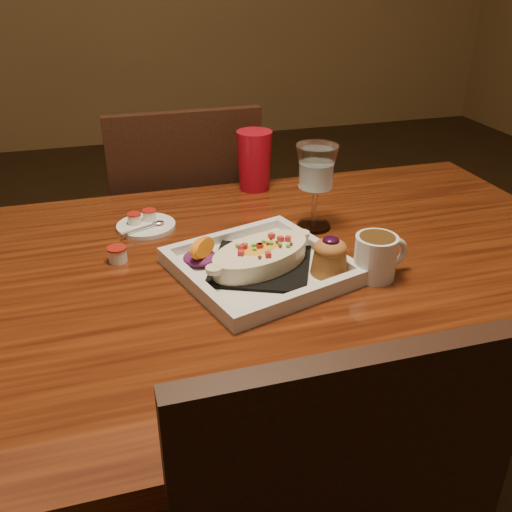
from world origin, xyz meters
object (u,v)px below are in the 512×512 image
object	(u,v)px
table	(236,314)
coffee_mug	(377,255)
saucer	(145,224)
plate	(267,261)
red_tumbler	(254,161)
chair_far	(184,243)
goblet	(316,172)

from	to	relation	value
table	coffee_mug	distance (m)	0.29
table	saucer	size ratio (longest dim) A/B	11.89
table	saucer	bearing A→B (deg)	120.39
coffee_mug	saucer	bearing A→B (deg)	130.99
plate	red_tumbler	size ratio (longest dim) A/B	2.41
plate	saucer	distance (m)	0.33
chair_far	plate	distance (m)	0.71
goblet	saucer	xyz separation A→B (m)	(-0.35, 0.10, -0.12)
plate	coffee_mug	world-z (taller)	plate
chair_far	goblet	bearing A→B (deg)	113.15
table	chair_far	world-z (taller)	chair_far
chair_far	red_tumbler	distance (m)	0.42
coffee_mug	red_tumbler	world-z (taller)	red_tumbler
plate	goblet	xyz separation A→B (m)	(0.16, 0.16, 0.10)
table	goblet	world-z (taller)	goblet
table	goblet	xyz separation A→B (m)	(0.21, 0.14, 0.22)
table	plate	distance (m)	0.14
table	saucer	xyz separation A→B (m)	(-0.14, 0.24, 0.11)
table	red_tumbler	world-z (taller)	red_tumbler
saucer	coffee_mug	bearing A→B (deg)	-40.91
red_tumbler	chair_far	bearing A→B (deg)	123.75
goblet	table	bearing A→B (deg)	-146.86
goblet	chair_far	bearing A→B (deg)	113.15
table	plate	size ratio (longest dim) A/B	4.24
saucer	red_tumbler	distance (m)	0.34
goblet	plate	bearing A→B (deg)	-133.81
goblet	saucer	world-z (taller)	goblet
plate	coffee_mug	distance (m)	0.20
chair_far	coffee_mug	world-z (taller)	chair_far
chair_far	red_tumbler	world-z (taller)	chair_far
goblet	coffee_mug	bearing A→B (deg)	-82.38
chair_far	coffee_mug	distance (m)	0.81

